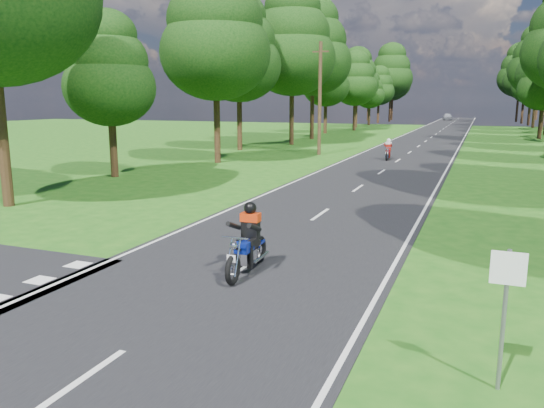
% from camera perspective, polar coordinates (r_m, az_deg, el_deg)
% --- Properties ---
extents(ground, '(160.00, 160.00, 0.00)m').
position_cam_1_polar(ground, '(11.34, -6.47, -9.19)').
color(ground, '#1A5513').
rests_on(ground, ground).
extents(main_road, '(7.00, 140.00, 0.02)m').
position_cam_1_polar(main_road, '(59.71, 16.77, 6.88)').
color(main_road, black).
rests_on(main_road, ground).
extents(road_markings, '(7.40, 140.00, 0.01)m').
position_cam_1_polar(road_markings, '(57.86, 16.47, 6.79)').
color(road_markings, silver).
rests_on(road_markings, main_road).
extents(treeline, '(40.00, 115.35, 14.78)m').
position_cam_1_polar(treeline, '(69.66, 19.12, 14.08)').
color(treeline, black).
rests_on(treeline, ground).
extents(telegraph_pole, '(1.20, 0.26, 8.00)m').
position_cam_1_polar(telegraph_pole, '(38.97, 5.17, 11.28)').
color(telegraph_pole, '#382616').
rests_on(telegraph_pole, ground).
extents(road_sign, '(0.45, 0.07, 2.00)m').
position_cam_1_polar(road_sign, '(7.81, 23.84, -9.16)').
color(road_sign, slate).
rests_on(road_sign, ground).
extents(rider_near_blue, '(0.73, 1.99, 1.64)m').
position_cam_1_polar(rider_near_blue, '(12.05, -2.72, -3.73)').
color(rider_near_blue, navy).
rests_on(rider_near_blue, main_road).
extents(rider_far_red, '(0.65, 1.72, 1.41)m').
position_cam_1_polar(rider_far_red, '(36.31, 12.38, 5.79)').
color(rider_far_red, '#B00D1A').
rests_on(rider_far_red, main_road).
extents(distant_car, '(2.17, 4.23, 1.38)m').
position_cam_1_polar(distant_car, '(112.75, 18.34, 8.91)').
color(distant_car, silver).
rests_on(distant_car, main_road).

